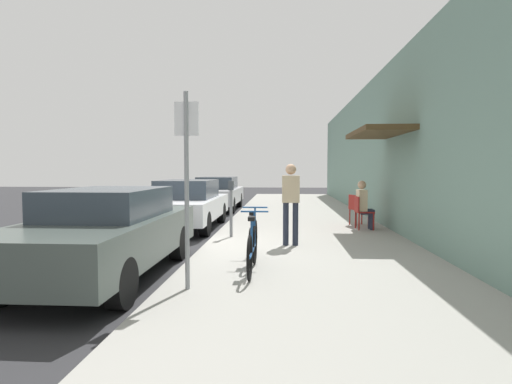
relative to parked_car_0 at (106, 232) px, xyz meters
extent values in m
plane|color=#2D2D30|center=(1.10, 2.04, -0.73)|extent=(60.00, 60.00, 0.00)
cube|color=#9E9B93|center=(3.35, 4.04, -0.67)|extent=(4.50, 32.00, 0.12)
cube|color=gray|center=(5.75, 4.04, 1.57)|extent=(0.30, 32.00, 4.59)
cube|color=#4C381E|center=(5.05, 3.95, 1.87)|extent=(1.10, 2.80, 0.12)
cube|color=#47514C|center=(0.00, -0.03, -0.09)|extent=(1.80, 4.40, 0.63)
cube|color=#333D47|center=(0.00, 0.12, 0.45)|extent=(1.48, 2.11, 0.45)
cylinder|color=black|center=(0.79, 1.33, -0.41)|extent=(0.22, 0.64, 0.64)
cylinder|color=black|center=(-0.79, 1.33, -0.41)|extent=(0.22, 0.64, 0.64)
cylinder|color=black|center=(0.79, -1.39, -0.41)|extent=(0.22, 0.64, 0.64)
cube|color=silver|center=(0.00, 5.37, -0.13)|extent=(1.80, 4.40, 0.56)
cube|color=#333D47|center=(0.00, 5.52, 0.41)|extent=(1.48, 2.11, 0.52)
cylinder|color=black|center=(0.79, 6.73, -0.41)|extent=(0.22, 0.64, 0.64)
cylinder|color=black|center=(-0.79, 6.73, -0.41)|extent=(0.22, 0.64, 0.64)
cylinder|color=black|center=(0.79, 4.00, -0.41)|extent=(0.22, 0.64, 0.64)
cylinder|color=black|center=(-0.79, 4.00, -0.41)|extent=(0.22, 0.64, 0.64)
cube|color=#B7B7BC|center=(0.00, 10.77, -0.12)|extent=(1.80, 4.40, 0.58)
cube|color=#333D47|center=(0.00, 10.92, 0.41)|extent=(1.48, 2.11, 0.49)
cylinder|color=black|center=(0.79, 12.14, -0.41)|extent=(0.22, 0.64, 0.64)
cylinder|color=black|center=(-0.79, 12.14, -0.41)|extent=(0.22, 0.64, 0.64)
cylinder|color=black|center=(0.79, 9.41, -0.41)|extent=(0.22, 0.64, 0.64)
cylinder|color=black|center=(-0.79, 9.41, -0.41)|extent=(0.22, 0.64, 0.64)
cylinder|color=slate|center=(1.55, 3.29, -0.06)|extent=(0.07, 0.07, 1.10)
cube|color=#383D42|center=(1.55, 3.29, 0.60)|extent=(0.12, 0.10, 0.22)
cylinder|color=gray|center=(1.50, -0.90, 0.69)|extent=(0.06, 0.06, 2.60)
cube|color=white|center=(1.50, -0.88, 1.64)|extent=(0.32, 0.02, 0.44)
torus|color=black|center=(2.29, 0.58, -0.28)|extent=(0.04, 0.66, 0.66)
torus|color=black|center=(2.29, -0.47, -0.28)|extent=(0.04, 0.66, 0.66)
cylinder|color=#1E4C8C|center=(2.29, 0.05, -0.28)|extent=(0.04, 1.05, 0.04)
cylinder|color=#1E4C8C|center=(2.29, -0.10, -0.03)|extent=(0.04, 0.04, 0.50)
cube|color=black|center=(2.29, -0.10, 0.24)|extent=(0.10, 0.20, 0.06)
cylinder|color=#1E4C8C|center=(2.29, 0.53, 0.00)|extent=(0.03, 0.03, 0.56)
cylinder|color=#1E4C8C|center=(2.29, 0.53, 0.28)|extent=(0.46, 0.03, 0.03)
torus|color=black|center=(2.25, 1.32, -0.28)|extent=(0.04, 0.66, 0.66)
torus|color=black|center=(2.25, 0.27, -0.28)|extent=(0.04, 0.66, 0.66)
cylinder|color=#1E4C8C|center=(2.25, 0.80, -0.28)|extent=(0.04, 1.05, 0.04)
cylinder|color=#1E4C8C|center=(2.25, 0.65, -0.03)|extent=(0.04, 0.04, 0.50)
cube|color=black|center=(2.25, 0.65, 0.24)|extent=(0.10, 0.20, 0.06)
cylinder|color=#1E4C8C|center=(2.25, 1.27, 0.00)|extent=(0.03, 0.03, 0.56)
cylinder|color=#1E4C8C|center=(2.25, 1.27, 0.28)|extent=(0.46, 0.03, 0.03)
cylinder|color=maroon|center=(5.10, 4.91, -0.39)|extent=(0.04, 0.04, 0.45)
cylinder|color=maroon|center=(5.13, 4.53, -0.39)|extent=(0.04, 0.04, 0.45)
cylinder|color=maroon|center=(4.72, 4.88, -0.39)|extent=(0.04, 0.04, 0.45)
cylinder|color=maroon|center=(4.75, 4.50, -0.39)|extent=(0.04, 0.04, 0.45)
cube|color=maroon|center=(4.92, 4.71, -0.15)|extent=(0.47, 0.47, 0.03)
cube|color=maroon|center=(4.72, 4.69, 0.06)|extent=(0.06, 0.44, 0.40)
cylinder|color=#232838|center=(5.10, 4.82, -0.38)|extent=(0.11, 0.11, 0.47)
cylinder|color=#232838|center=(4.97, 4.81, -0.14)|extent=(0.37, 0.16, 0.14)
cylinder|color=#232838|center=(5.11, 4.62, -0.38)|extent=(0.11, 0.11, 0.47)
cylinder|color=#232838|center=(4.98, 4.61, -0.14)|extent=(0.37, 0.16, 0.14)
cube|color=#CCB28C|center=(4.84, 4.70, 0.16)|extent=(0.24, 0.37, 0.56)
sphere|color=tan|center=(4.84, 4.70, 0.57)|extent=(0.22, 0.22, 0.22)
cylinder|color=maroon|center=(5.05, 5.71, -0.39)|extent=(0.04, 0.04, 0.45)
cylinder|color=maroon|center=(5.16, 5.35, -0.39)|extent=(0.04, 0.04, 0.45)
cylinder|color=maroon|center=(4.69, 5.60, -0.39)|extent=(0.04, 0.04, 0.45)
cylinder|color=maroon|center=(4.80, 5.24, -0.39)|extent=(0.04, 0.04, 0.45)
cube|color=maroon|center=(4.92, 5.48, -0.15)|extent=(0.55, 0.55, 0.03)
cube|color=maroon|center=(4.73, 5.41, 0.06)|extent=(0.16, 0.43, 0.40)
cylinder|color=#232838|center=(2.83, 2.30, -0.16)|extent=(0.12, 0.12, 0.90)
cylinder|color=#232838|center=(3.03, 2.30, -0.16)|extent=(0.12, 0.12, 0.90)
cube|color=#CCB28C|center=(2.93, 2.30, 0.57)|extent=(0.36, 0.22, 0.56)
sphere|color=tan|center=(2.93, 2.30, 0.98)|extent=(0.22, 0.22, 0.22)
camera|label=1|loc=(2.76, -6.17, 0.98)|focal=28.57mm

